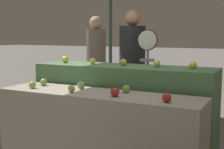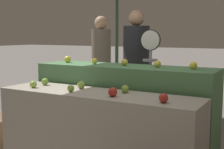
{
  "view_description": "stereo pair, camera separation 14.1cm",
  "coord_description": "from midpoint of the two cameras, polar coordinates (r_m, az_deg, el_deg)",
  "views": [
    {
      "loc": [
        1.53,
        -2.67,
        1.42
      ],
      "look_at": [
        0.01,
        0.3,
        0.99
      ],
      "focal_mm": 50.0,
      "sensor_mm": 36.0,
      "label": 1
    },
    {
      "loc": [
        1.66,
        -2.6,
        1.42
      ],
      "look_at": [
        0.01,
        0.3,
        0.99
      ],
      "focal_mm": 50.0,
      "sensor_mm": 36.0,
      "label": 2
    }
  ],
  "objects": [
    {
      "name": "apple_front_2",
      "position": [
        2.92,
        -0.85,
        -3.23
      ],
      "size": [
        0.09,
        0.09,
        0.09
      ],
      "primitive_type": "sphere",
      "color": "#AD281E",
      "rests_on": "display_counter_front"
    },
    {
      "name": "apple_back_2",
      "position": [
        3.62,
        0.99,
        2.26
      ],
      "size": [
        0.08,
        0.08,
        0.08
      ],
      "primitive_type": "sphere",
      "color": "gold",
      "rests_on": "display_counter_back"
    },
    {
      "name": "apple_back_4",
      "position": [
        3.35,
        13.42,
        1.67
      ],
      "size": [
        0.08,
        0.08,
        0.08
      ],
      "primitive_type": "sphere",
      "color": "gold",
      "rests_on": "display_counter_back"
    },
    {
      "name": "apple_back_0",
      "position": [
        4.04,
        -9.54,
        2.75
      ],
      "size": [
        0.09,
        0.09,
        0.09
      ],
      "primitive_type": "sphere",
      "color": "gold",
      "rests_on": "display_counter_back"
    },
    {
      "name": "produce_scale",
      "position": [
        4.25,
        5.55,
        2.65
      ],
      "size": [
        0.28,
        0.2,
        1.49
      ],
      "color": "#99999E",
      "rests_on": "ground_plane"
    },
    {
      "name": "apple_front_3",
      "position": [
        2.71,
        8.51,
        -4.22
      ],
      "size": [
        0.08,
        0.08,
        0.08
      ],
      "primitive_type": "sphere",
      "color": "#AD281E",
      "rests_on": "display_counter_front"
    },
    {
      "name": "apple_front_0",
      "position": [
        3.5,
        -15.47,
        -1.82
      ],
      "size": [
        0.08,
        0.08,
        0.08
      ],
      "primitive_type": "sphere",
      "color": "#8EB247",
      "rests_on": "display_counter_front"
    },
    {
      "name": "display_counter_back",
      "position": [
        3.72,
        0.86,
        -6.55
      ],
      "size": [
        2.14,
        0.55,
        1.06
      ],
      "primitive_type": "cube",
      "color": "#4C7A4C",
      "rests_on": "ground_plane"
    },
    {
      "name": "person_vendor_at_scale",
      "position": [
        4.72,
        2.87,
        2.49
      ],
      "size": [
        0.52,
        0.52,
        1.78
      ],
      "rotation": [
        0.0,
        0.0,
        2.73
      ],
      "color": "#2D2D38",
      "rests_on": "ground_plane"
    },
    {
      "name": "apple_front_6",
      "position": [
        3.11,
        1.3,
        -2.68
      ],
      "size": [
        0.08,
        0.08,
        0.08
      ],
      "primitive_type": "sphere",
      "color": "#7AA338",
      "rests_on": "display_counter_front"
    },
    {
      "name": "apple_back_3",
      "position": [
        3.47,
        7.07,
        1.96
      ],
      "size": [
        0.08,
        0.08,
        0.08
      ],
      "primitive_type": "sphere",
      "color": "yellow",
      "rests_on": "display_counter_back"
    },
    {
      "name": "apple_front_1",
      "position": [
        3.18,
        -8.69,
        -2.59
      ],
      "size": [
        0.07,
        0.07,
        0.07
      ],
      "primitive_type": "sphere",
      "color": "#84AD3D",
      "rests_on": "display_counter_front"
    },
    {
      "name": "apple_back_1",
      "position": [
        3.82,
        -4.62,
        2.48
      ],
      "size": [
        0.07,
        0.07,
        0.07
      ],
      "primitive_type": "sphere",
      "color": "yellow",
      "rests_on": "display_counter_back"
    },
    {
      "name": "apple_front_5",
      "position": [
        3.35,
        -6.86,
        -1.96
      ],
      "size": [
        0.08,
        0.08,
        0.08
      ],
      "primitive_type": "sphere",
      "color": "#8EB247",
      "rests_on": "display_counter_front"
    },
    {
      "name": "apple_front_4",
      "position": [
        3.65,
        -13.47,
        -1.35
      ],
      "size": [
        0.08,
        0.08,
        0.08
      ],
      "primitive_type": "sphere",
      "color": "#7AA338",
      "rests_on": "display_counter_front"
    },
    {
      "name": "person_customer_left",
      "position": [
        5.48,
        -3.65,
        3.04
      ],
      "size": [
        0.4,
        0.4,
        1.74
      ],
      "rotation": [
        0.0,
        0.0,
        3.35
      ],
      "color": "#2D2D38",
      "rests_on": "ground_plane"
    },
    {
      "name": "display_counter_front",
      "position": [
        3.24,
        -3.93,
        -10.69
      ],
      "size": [
        2.14,
        0.55,
        0.84
      ],
      "primitive_type": "cube",
      "color": "gray",
      "rests_on": "ground_plane"
    }
  ]
}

